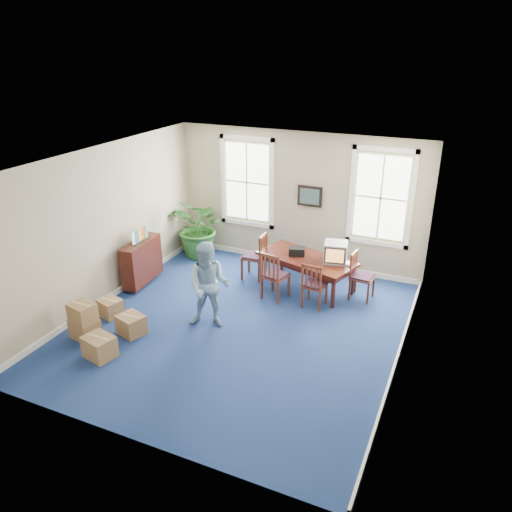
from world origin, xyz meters
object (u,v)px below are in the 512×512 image
at_px(conference_table, 306,273).
at_px(potted_plant, 200,228).
at_px(credenza, 142,264).
at_px(chair_near_left, 275,275).
at_px(man, 209,286).
at_px(cardboard_boxes, 95,320).
at_px(crt_tv, 336,252).

relative_size(conference_table, potted_plant, 1.37).
bearing_deg(conference_table, potted_plant, -174.17).
xyz_separation_m(credenza, potted_plant, (0.42, 1.88, 0.30)).
bearing_deg(chair_near_left, potted_plant, -15.00).
distance_m(man, cardboard_boxes, 2.16).
height_order(man, credenza, man).
bearing_deg(credenza, chair_near_left, 6.32).
height_order(conference_table, man, man).
bearing_deg(cardboard_boxes, potted_plant, 91.51).
xyz_separation_m(conference_table, cardboard_boxes, (-2.86, -3.48, 0.01)).
relative_size(crt_tv, cardboard_boxes, 0.40).
relative_size(conference_table, cardboard_boxes, 1.63).
bearing_deg(conference_table, credenza, -142.15).
xyz_separation_m(chair_near_left, credenza, (-2.95, -0.58, -0.07)).
bearing_deg(chair_near_left, cardboard_boxes, 60.78).
bearing_deg(crt_tv, conference_table, 173.00).
bearing_deg(cardboard_boxes, chair_near_left, 48.70).
distance_m(conference_table, potted_plant, 3.05).
xyz_separation_m(conference_table, man, (-1.15, -2.26, 0.49)).
distance_m(conference_table, credenza, 3.63).
distance_m(credenza, potted_plant, 1.95).
xyz_separation_m(chair_near_left, cardboard_boxes, (-2.43, -2.76, -0.17)).
relative_size(man, cardboard_boxes, 1.32).
height_order(chair_near_left, cardboard_boxes, chair_near_left).
bearing_deg(conference_table, cardboard_boxes, -112.55).
height_order(conference_table, potted_plant, potted_plant).
xyz_separation_m(conference_table, chair_near_left, (-0.43, -0.72, 0.18)).
relative_size(crt_tv, man, 0.31).
bearing_deg(credenza, man, -28.01).
xyz_separation_m(crt_tv, cardboard_boxes, (-3.48, -3.53, -0.57)).
xyz_separation_m(conference_table, credenza, (-3.39, -1.30, 0.11)).
distance_m(credenza, cardboard_boxes, 2.25).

